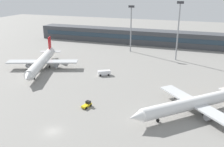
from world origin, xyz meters
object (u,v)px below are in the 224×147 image
at_px(baggage_tug_yellow, 87,105).
at_px(service_van_white, 104,73).
at_px(floodlight_tower_west, 178,27).
at_px(floodlight_tower_east, 131,25).
at_px(airplane_near, 192,104).
at_px(airplane_mid, 42,62).

bearing_deg(baggage_tug_yellow, service_van_white, 101.02).
distance_m(floodlight_tower_west, floodlight_tower_east, 28.36).
height_order(airplane_near, baggage_tug_yellow, airplane_near).
height_order(airplane_mid, floodlight_tower_west, floodlight_tower_west).
bearing_deg(service_van_white, baggage_tug_yellow, -78.98).
relative_size(airplane_near, service_van_white, 5.89).
xyz_separation_m(airplane_mid, floodlight_tower_west, (55.34, 35.94, 13.08)).
height_order(airplane_mid, baggage_tug_yellow, airplane_mid).
xyz_separation_m(floodlight_tower_west, floodlight_tower_east, (-26.64, 9.58, -1.62)).
bearing_deg(floodlight_tower_west, floodlight_tower_east, 160.22).
relative_size(service_van_white, floodlight_tower_west, 0.19).
bearing_deg(floodlight_tower_east, service_van_white, -89.06).
xyz_separation_m(airplane_mid, service_van_white, (29.42, 1.69, -2.34)).
bearing_deg(floodlight_tower_east, airplane_mid, -122.23).
bearing_deg(floodlight_tower_west, airplane_mid, -147.00).
height_order(airplane_mid, floodlight_tower_east, floodlight_tower_east).
distance_m(baggage_tug_yellow, service_van_white, 29.75).
bearing_deg(airplane_mid, airplane_near, -17.62).
relative_size(baggage_tug_yellow, floodlight_tower_west, 0.13).
height_order(baggage_tug_yellow, floodlight_tower_east, floodlight_tower_east).
bearing_deg(airplane_mid, service_van_white, 3.29).
distance_m(airplane_mid, floodlight_tower_west, 67.27).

